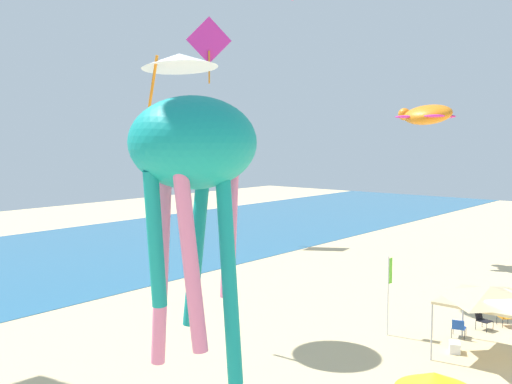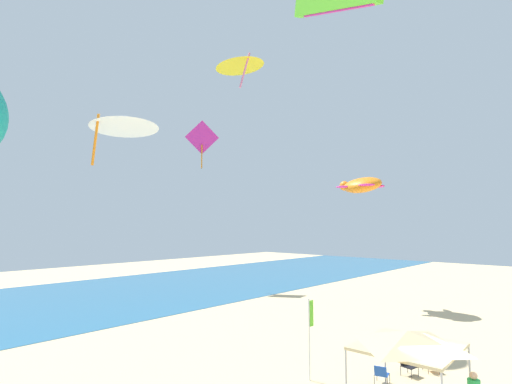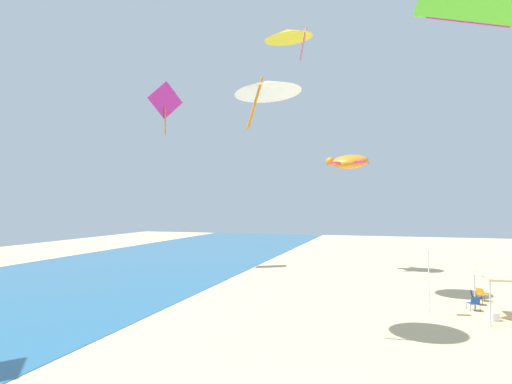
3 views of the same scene
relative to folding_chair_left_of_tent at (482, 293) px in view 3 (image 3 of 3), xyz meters
The scene contains 11 objects.
ocean_strip 29.44m from the folding_chair_left_of_tent, 98.29° to the left, with size 120.00×23.12×0.02m, color #28668E.
folding_chair_left_of_tent is the anchor object (origin of this frame).
folding_chair_facing_ocean 1.17m from the folding_chair_left_of_tent, 151.07° to the left, with size 0.64×0.72×0.82m.
folding_chair_right_of_tent 2.95m from the folding_chair_left_of_tent, 161.47° to the left, with size 0.73×0.65×0.82m.
cooler_box 4.57m from the folding_chair_left_of_tent, behind, with size 0.73×0.63×0.40m.
banner_flag 5.71m from the folding_chair_left_of_tent, 141.84° to the left, with size 0.36×0.06×3.40m.
kite_delta_yellow 21.28m from the folding_chair_left_of_tent, 90.12° to the left, with size 4.72×4.70×2.94m.
kite_parafoil_lime 16.53m from the folding_chair_left_of_tent, 163.87° to the left, with size 1.87×5.15×3.17m.
kite_delta_white 18.17m from the folding_chair_left_of_tent, 129.17° to the left, with size 3.83×3.86×2.73m.
kite_diamond_magenta 32.19m from the folding_chair_left_of_tent, 72.01° to the left, with size 3.08×2.35×5.42m.
kite_turtle_orange 17.20m from the folding_chair_left_of_tent, 37.79° to the left, with size 3.81×4.25×1.92m.
Camera 3 is at (-24.55, 7.79, 5.82)m, focal length 29.51 mm.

